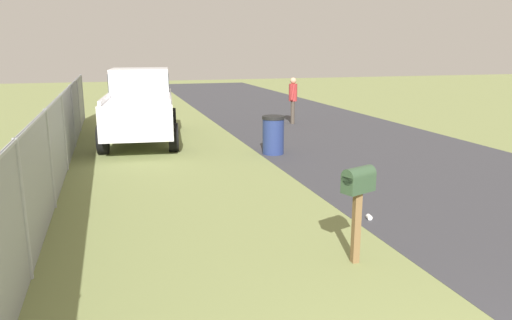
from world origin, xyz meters
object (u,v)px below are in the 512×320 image
trash_bin (273,135)px  pedestrian (293,97)px  mailbox (358,188)px  pickup_truck (141,103)px

trash_bin → pedestrian: (4.65, -2.32, 0.46)m
mailbox → pedestrian: size_ratio=0.76×
pedestrian → pickup_truck: bearing=39.2°
mailbox → trash_bin: (6.47, -1.07, -0.50)m
pickup_truck → mailbox: bearing=-161.3°
pickup_truck → trash_bin: (-2.97, -3.14, -0.60)m
mailbox → pedestrian: bearing=-37.5°
pickup_truck → trash_bin: size_ratio=5.23×
trash_bin → pickup_truck: bearing=46.5°
pickup_truck → trash_bin: pickup_truck is taller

